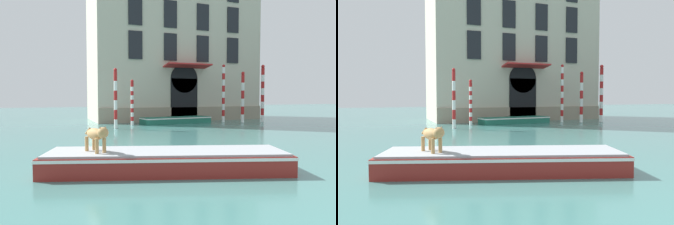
{
  "view_description": "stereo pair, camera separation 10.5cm",
  "coord_description": "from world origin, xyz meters",
  "views": [
    {
      "loc": [
        -7.0,
        -1.56,
        2.13
      ],
      "look_at": [
        -0.56,
        14.98,
        1.2
      ],
      "focal_mm": 35.0,
      "sensor_mm": 36.0,
      "label": 1
    },
    {
      "loc": [
        -6.9,
        -1.6,
        2.13
      ],
      "look_at": [
        -0.56,
        14.98,
        1.2
      ],
      "focal_mm": 35.0,
      "sensor_mm": 36.0,
      "label": 2
    }
  ],
  "objects": [
    {
      "name": "mooring_pole_1",
      "position": [
        -2.59,
        18.93,
        1.94
      ],
      "size": [
        0.22,
        0.22,
        3.85
      ],
      "color": "white",
      "rests_on": "ground_plane"
    },
    {
      "name": "mooring_pole_3",
      "position": [
        7.85,
        20.35,
        2.02
      ],
      "size": [
        0.26,
        0.26,
        4.0
      ],
      "color": "white",
      "rests_on": "ground_plane"
    },
    {
      "name": "dog_on_deck",
      "position": [
        -5.62,
        7.27,
        1.08
      ],
      "size": [
        0.56,
        1.04,
        0.72
      ],
      "rotation": [
        0.0,
        0.0,
        -1.22
      ],
      "color": "tan",
      "rests_on": "boat_foreground"
    },
    {
      "name": "mooring_pole_2",
      "position": [
        9.68,
        20.27,
        2.31
      ],
      "size": [
        0.28,
        0.28,
        4.58
      ],
      "color": "white",
      "rests_on": "ground_plane"
    },
    {
      "name": "mooring_pole_4",
      "position": [
        -0.93,
        21.09,
        1.64
      ],
      "size": [
        0.22,
        0.22,
        3.26
      ],
      "color": "white",
      "rests_on": "ground_plane"
    },
    {
      "name": "boat_moored_near_palazzo",
      "position": [
        2.6,
        21.41,
        0.26
      ],
      "size": [
        5.59,
        2.07,
        0.48
      ],
      "rotation": [
        0.0,
        0.0,
        0.1
      ],
      "color": "#1E6651",
      "rests_on": "ground_plane"
    },
    {
      "name": "boat_foreground",
      "position": [
        -3.76,
        6.88,
        0.32
      ],
      "size": [
        6.95,
        3.8,
        0.6
      ],
      "rotation": [
        0.0,
        0.0,
        -0.31
      ],
      "color": "maroon",
      "rests_on": "ground_plane"
    },
    {
      "name": "mooring_pole_0",
      "position": [
        6.55,
        21.1,
        2.31
      ],
      "size": [
        0.24,
        0.24,
        4.58
      ],
      "color": "white",
      "rests_on": "ground_plane"
    },
    {
      "name": "palazzo_left",
      "position": [
        4.24,
        26.07,
        8.58
      ],
      "size": [
        14.52,
        7.4,
        17.19
      ],
      "color": "#BCB29E",
      "rests_on": "ground_plane"
    }
  ]
}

